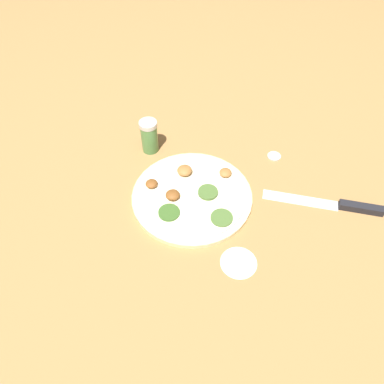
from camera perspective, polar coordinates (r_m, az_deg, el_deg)
ground_plane at (r=0.90m, az=-0.00°, el=-0.90°), size 3.00×3.00×0.00m
pizza at (r=0.90m, az=-0.03°, el=-0.49°), size 0.29×0.29×0.03m
knife at (r=0.95m, az=22.21°, el=-1.94°), size 0.09×0.27×0.02m
spice_jar at (r=0.99m, az=-6.52°, el=8.45°), size 0.05×0.05×0.09m
loose_cap at (r=1.02m, az=12.42°, el=5.42°), size 0.04×0.04×0.01m
flour_patch at (r=0.81m, az=7.11°, el=-10.64°), size 0.08×0.08×0.00m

